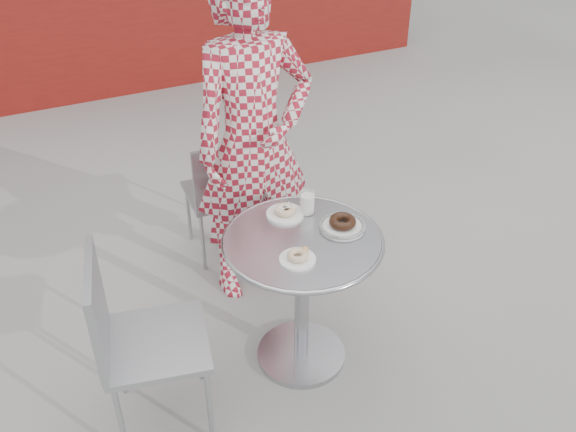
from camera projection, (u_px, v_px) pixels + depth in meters
name	position (u px, v px, depth m)	size (l,w,h in m)	color
ground	(304.00, 359.00, 3.18)	(60.00, 60.00, 0.00)	#A29F9A
bistro_table	(302.00, 270.00, 2.89)	(0.72, 0.72, 0.73)	silver
chair_far	(222.00, 216.00, 3.80)	(0.39, 0.40, 0.79)	#9D9FA4
chair_left	(158.00, 373.00, 2.75)	(0.50, 0.50, 0.89)	#9D9FA4
seated_person	(254.00, 142.00, 3.20)	(0.64, 0.42, 1.76)	maroon
plate_far	(285.00, 212.00, 2.94)	(0.17, 0.17, 0.04)	white
plate_near	(298.00, 257.00, 2.66)	(0.15, 0.15, 0.04)	white
plate_checker	(342.00, 225.00, 2.86)	(0.21, 0.21, 0.05)	white
milk_cup	(307.00, 203.00, 2.94)	(0.07, 0.07, 0.11)	white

